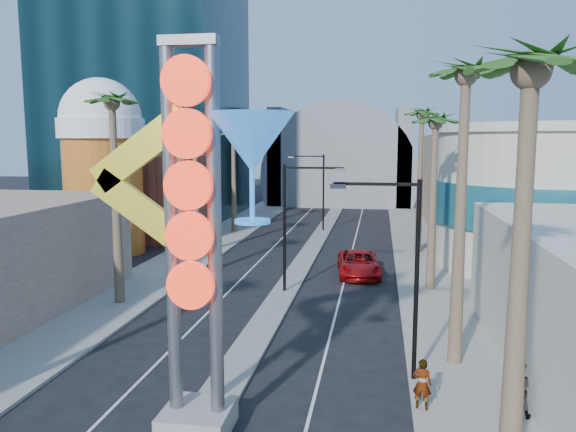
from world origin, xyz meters
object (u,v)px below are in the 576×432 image
object	(u,v)px
pedestrian_a	(422,384)
pedestrian_b	(518,389)
neon_sign	(218,211)
red_pickup	(359,264)

from	to	relation	value
pedestrian_a	pedestrian_b	distance (m)	3.17
neon_sign	pedestrian_b	xyz separation A→B (m)	(9.68, 2.53, -6.20)
red_pickup	pedestrian_a	size ratio (longest dim) A/B	3.41
neon_sign	pedestrian_b	world-z (taller)	neon_sign
neon_sign	pedestrian_a	size ratio (longest dim) A/B	6.94
neon_sign	pedestrian_b	bearing A→B (deg)	14.66
pedestrian_a	pedestrian_b	size ratio (longest dim) A/B	0.95
red_pickup	pedestrian_b	size ratio (longest dim) A/B	3.24
neon_sign	pedestrian_a	xyz separation A→B (m)	(6.51, 2.52, -6.25)
neon_sign	pedestrian_b	distance (m)	11.77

